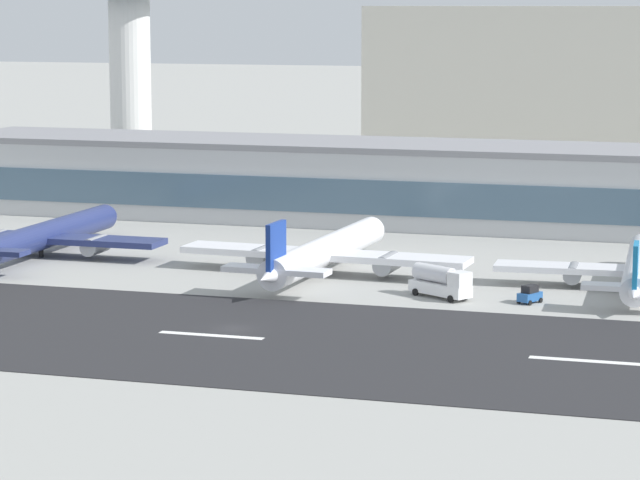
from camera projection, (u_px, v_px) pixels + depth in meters
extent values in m
plane|color=#9E9E99|center=(234.00, 329.00, 166.32)|extent=(1400.00, 1400.00, 0.00)
cube|color=#262628|center=(221.00, 336.00, 162.67)|extent=(800.00, 41.86, 0.08)
cube|color=white|center=(211.00, 335.00, 163.00)|extent=(12.00, 1.20, 0.01)
cube|color=white|center=(588.00, 361.00, 151.28)|extent=(12.00, 1.20, 0.01)
cube|color=#B7BABC|center=(418.00, 186.00, 245.87)|extent=(158.58, 22.28, 12.26)
cube|color=#476075|center=(401.00, 199.00, 235.29)|extent=(153.82, 0.30, 5.52)
cube|color=gray|center=(418.00, 146.00, 244.84)|extent=(160.17, 22.50, 1.00)
cylinder|color=silver|center=(131.00, 95.00, 289.91)|extent=(7.97, 7.97, 36.78)
cube|color=beige|center=(591.00, 85.00, 340.27)|extent=(99.57, 32.20, 35.34)
cylinder|color=navy|center=(47.00, 235.00, 215.19)|extent=(4.12, 38.64, 3.86)
sphere|color=navy|center=(105.00, 217.00, 233.40)|extent=(3.67, 3.67, 3.67)
cube|color=navy|center=(45.00, 238.00, 214.52)|extent=(35.84, 6.03, 0.85)
cylinder|color=gray|center=(96.00, 245.00, 212.26)|extent=(2.55, 5.42, 2.51)
cylinder|color=black|center=(41.00, 254.00, 213.75)|extent=(0.70, 0.70, 1.06)
cylinder|color=white|center=(326.00, 251.00, 200.64)|extent=(5.97, 39.69, 3.95)
sphere|color=white|center=(371.00, 230.00, 219.01)|extent=(3.76, 3.76, 3.76)
cone|color=white|center=(271.00, 276.00, 182.28)|extent=(3.92, 7.29, 3.56)
cube|color=white|center=(324.00, 255.00, 199.97)|extent=(39.88, 7.95, 0.87)
cylinder|color=gray|center=(388.00, 264.00, 197.08)|extent=(2.85, 5.66, 2.57)
cylinder|color=gray|center=(262.00, 256.00, 203.07)|extent=(2.85, 5.66, 2.57)
cube|color=white|center=(276.00, 270.00, 183.69)|extent=(13.62, 3.95, 0.70)
cube|color=navy|center=(276.00, 248.00, 183.26)|extent=(0.90, 5.36, 6.33)
cylinder|color=black|center=(321.00, 272.00, 199.20)|extent=(0.71, 0.71, 1.09)
cylinder|color=silver|center=(639.00, 267.00, 189.96)|extent=(5.57, 35.08, 3.49)
cone|color=silver|center=(634.00, 293.00, 173.19)|extent=(3.51, 6.46, 3.14)
cube|color=silver|center=(639.00, 271.00, 189.35)|extent=(36.51, 7.39, 0.77)
cylinder|color=gray|center=(573.00, 273.00, 191.33)|extent=(2.56, 5.02, 2.27)
cube|color=silver|center=(635.00, 288.00, 174.47)|extent=(12.48, 3.61, 0.61)
cube|color=#1975B2|center=(636.00, 267.00, 174.09)|extent=(0.84, 4.74, 5.59)
cylinder|color=black|center=(638.00, 287.00, 188.63)|extent=(0.63, 0.63, 0.96)
cube|color=white|center=(440.00, 288.00, 184.16)|extent=(8.62, 6.63, 1.40)
cylinder|color=silver|center=(434.00, 273.00, 184.64)|extent=(6.03, 4.79, 2.10)
cube|color=white|center=(460.00, 279.00, 181.54)|extent=(2.98, 3.10, 1.80)
cylinder|color=black|center=(451.00, 299.00, 181.23)|extent=(0.91, 0.71, 0.90)
cylinder|color=black|center=(465.00, 296.00, 182.94)|extent=(0.91, 0.71, 0.90)
cylinder|color=black|center=(415.00, 292.00, 185.61)|extent=(0.91, 0.71, 0.90)
cylinder|color=black|center=(430.00, 289.00, 187.32)|extent=(0.91, 0.71, 0.90)
cube|color=#23569E|center=(530.00, 297.00, 180.91)|extent=(2.84, 3.58, 1.00)
cube|color=black|center=(530.00, 289.00, 180.77)|extent=(1.99, 2.29, 0.90)
cylinder|color=black|center=(540.00, 300.00, 181.27)|extent=(0.51, 0.66, 0.60)
cylinder|color=black|center=(530.00, 298.00, 182.34)|extent=(0.51, 0.66, 0.60)
cylinder|color=black|center=(530.00, 303.00, 179.64)|extent=(0.51, 0.66, 0.60)
cylinder|color=black|center=(519.00, 301.00, 180.72)|extent=(0.51, 0.66, 0.60)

